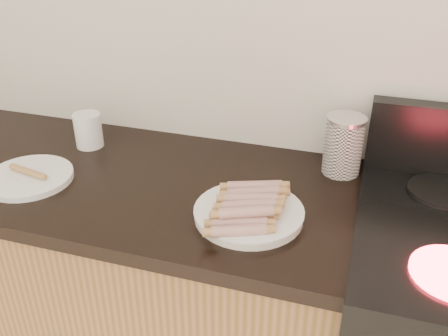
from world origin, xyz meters
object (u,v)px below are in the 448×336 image
(main_plate, at_px, (249,214))
(mug, at_px, (88,130))
(side_plate, at_px, (29,177))
(canister, at_px, (343,145))

(main_plate, distance_m, mug, 0.63)
(side_plate, distance_m, canister, 0.89)
(canister, bearing_deg, side_plate, -159.66)
(mug, bearing_deg, side_plate, -101.81)
(main_plate, relative_size, canister, 1.58)
(canister, xyz_separation_m, mug, (-0.78, -0.06, -0.03))
(mug, bearing_deg, main_plate, -22.08)
(main_plate, bearing_deg, canister, 57.39)
(side_plate, bearing_deg, mug, 78.19)
(side_plate, xyz_separation_m, mug, (0.05, 0.24, 0.04))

